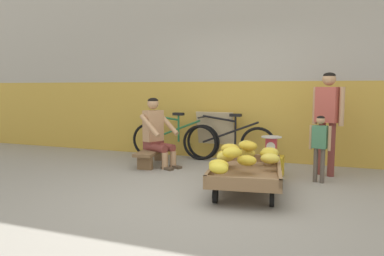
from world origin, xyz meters
TOP-DOWN VIEW (x-y plane):
  - ground_plane at (0.00, 0.00)m, footprint 80.00×80.00m
  - back_wall at (0.00, 2.66)m, footprint 16.00×0.30m
  - banana_cart at (0.44, 0.46)m, footprint 1.05×1.55m
  - banana_pile at (0.38, 0.53)m, footprint 0.86×1.49m
  - low_bench at (-1.40, 1.55)m, footprint 0.41×1.12m
  - vendor_seated at (-1.32, 1.51)m, footprint 0.74×0.63m
  - plastic_crate at (0.60, 1.45)m, footprint 0.36×0.28m
  - weighing_scale at (0.60, 1.45)m, footprint 0.30×0.30m
  - bicycle_near_left at (-1.31, 2.19)m, footprint 1.66×0.48m
  - bicycle_far_left at (-0.26, 2.28)m, footprint 1.66×0.48m
  - sign_board at (-0.57, 2.47)m, footprint 0.70×0.26m
  - customer_adult at (1.36, 1.77)m, footprint 0.44×0.33m
  - customer_child at (1.28, 1.29)m, footprint 0.29×0.17m

SIDE VIEW (x-z plane):
  - ground_plane at x=0.00m, z-range 0.00..0.00m
  - plastic_crate at x=0.60m, z-range 0.00..0.30m
  - low_bench at x=-1.40m, z-range 0.06..0.33m
  - banana_cart at x=0.44m, z-range 0.06..0.42m
  - bicycle_near_left at x=-1.31m, z-range -0.08..0.78m
  - bicycle_far_left at x=-0.26m, z-range -0.08..0.78m
  - sign_board at x=-0.57m, z-range 0.00..0.87m
  - weighing_scale at x=0.60m, z-range 0.31..0.60m
  - banana_pile at x=0.38m, z-range 0.33..0.59m
  - vendor_seated at x=-1.32m, z-range 0.00..1.14m
  - customer_child at x=1.28m, z-range 0.11..1.04m
  - customer_adult at x=1.36m, z-range 0.19..1.72m
  - back_wall at x=0.00m, z-range 0.00..3.37m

